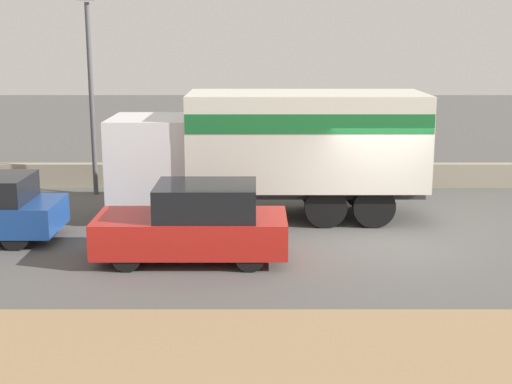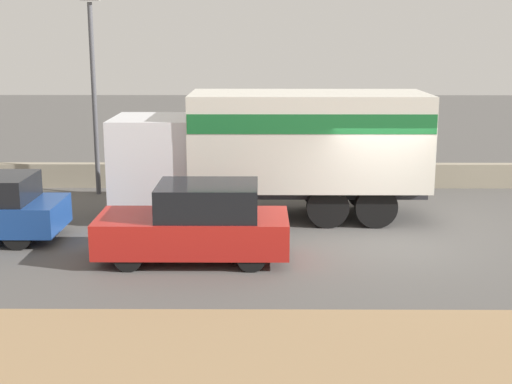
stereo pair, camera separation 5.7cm
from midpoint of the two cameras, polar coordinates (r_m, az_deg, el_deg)
name	(u,v)px [view 2 (the right image)]	position (r m, az deg, el deg)	size (l,w,h in m)	color
ground_plane	(390,243)	(16.65, 10.76, -4.02)	(80.00, 80.00, 0.00)	#514F4C
stone_wall_backdrop	(356,175)	(22.37, 8.06, 1.32)	(60.00, 0.35, 0.75)	gray
street_lamp	(93,78)	(21.36, -12.82, 8.89)	(0.56, 0.28, 5.80)	#4C4C51
box_truck	(280,144)	(18.26, 1.99, 3.89)	(7.95, 2.59, 3.23)	silver
car_hatchback	(197,224)	(15.02, -4.61, -2.53)	(4.00, 1.77, 1.64)	#B21E19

